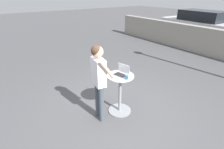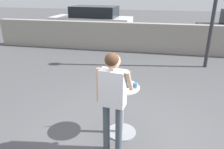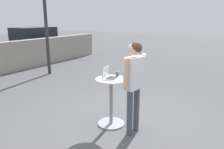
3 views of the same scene
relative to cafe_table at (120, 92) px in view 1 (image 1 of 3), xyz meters
name	(u,v)px [view 1 (image 1 of 3)]	position (x,y,z in m)	size (l,w,h in m)	color
ground_plane	(115,115)	(0.07, -0.21, -0.52)	(50.00, 50.00, 0.00)	#4C4C4F
cafe_table	(120,92)	(0.00, 0.00, 0.00)	(0.61, 0.61, 0.96)	gray
laptop	(121,73)	(-0.01, 0.03, 0.49)	(0.36, 0.32, 0.24)	#B7BABF
coffee_mug	(127,77)	(0.22, -0.01, 0.49)	(0.11, 0.07, 0.09)	#336084
standing_person	(98,75)	(-0.07, -0.52, 0.58)	(0.56, 0.34, 1.72)	#424C56
parked_car_near_street	(198,24)	(-3.03, 8.34, 0.32)	(4.48, 2.00, 1.65)	silver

